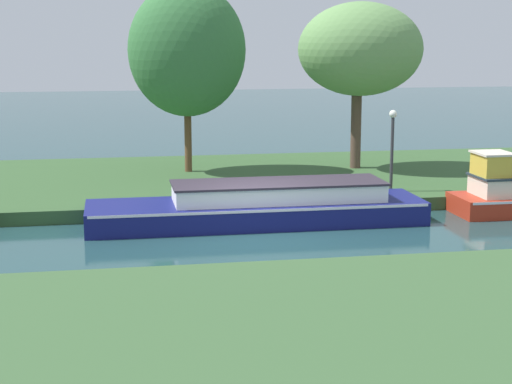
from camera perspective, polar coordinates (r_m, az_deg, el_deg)
The scene contains 7 objects.
ground_plane at distance 21.40m, azimuth -0.10°, elevation -2.98°, with size 120.00×120.00×0.00m, color #214446.
riverbank_far at distance 28.14m, azimuth -2.59°, elevation 0.76°, with size 72.00×10.00×0.40m, color #34562D.
riverbank_near at distance 12.99m, azimuth 6.98°, elevation -11.45°, with size 72.00×10.00×0.40m, color #385A32.
navy_narrowboat at distance 22.52m, azimuth 0.43°, elevation -1.00°, with size 9.33×2.31×1.17m.
willow_tree_left at distance 28.54m, azimuth -4.87°, elevation 9.90°, with size 4.08×3.26×6.57m.
willow_tree_centre at distance 29.31m, azimuth 7.36°, elevation 9.89°, with size 4.47×3.80×5.95m.
lamp_post at distance 25.31m, azimuth 9.56°, elevation 3.66°, with size 0.24×0.24×2.53m.
Camera 1 is at (-3.62, -20.47, 5.10)m, focal length 56.92 mm.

